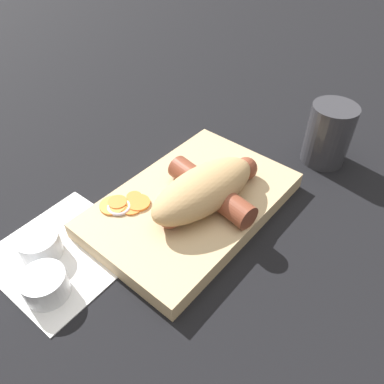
# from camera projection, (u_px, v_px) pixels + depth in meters

# --- Properties ---
(ground_plane) EXTENTS (3.00, 3.00, 0.00)m
(ground_plane) POSITION_uv_depth(u_px,v_px,m) (192.00, 210.00, 0.51)
(ground_plane) COLOR black
(food_tray) EXTENTS (0.27, 0.18, 0.02)m
(food_tray) POSITION_uv_depth(u_px,v_px,m) (192.00, 204.00, 0.50)
(food_tray) COLOR tan
(food_tray) RESTS_ON ground_plane
(bread_roll) EXTENTS (0.16, 0.09, 0.05)m
(bread_roll) POSITION_uv_depth(u_px,v_px,m) (206.00, 188.00, 0.47)
(bread_roll) COLOR tan
(bread_roll) RESTS_ON food_tray
(sausage) EXTENTS (0.16, 0.14, 0.03)m
(sausage) POSITION_uv_depth(u_px,v_px,m) (210.00, 190.00, 0.48)
(sausage) COLOR brown
(sausage) RESTS_ON food_tray
(pickled_veggies) EXTENTS (0.06, 0.06, 0.00)m
(pickled_veggies) POSITION_uv_depth(u_px,v_px,m) (124.00, 204.00, 0.48)
(pickled_veggies) COLOR orange
(pickled_veggies) RESTS_ON food_tray
(napkin) EXTENTS (0.16, 0.16, 0.00)m
(napkin) POSITION_uv_depth(u_px,v_px,m) (65.00, 252.00, 0.45)
(napkin) COLOR white
(napkin) RESTS_ON ground_plane
(condiment_cup_near) EXTENTS (0.05, 0.05, 0.03)m
(condiment_cup_near) POSITION_uv_depth(u_px,v_px,m) (40.00, 246.00, 0.44)
(condiment_cup_near) COLOR silver
(condiment_cup_near) RESTS_ON ground_plane
(condiment_cup_far) EXTENTS (0.05, 0.05, 0.03)m
(condiment_cup_far) POSITION_uv_depth(u_px,v_px,m) (46.00, 286.00, 0.40)
(condiment_cup_far) COLOR silver
(condiment_cup_far) RESTS_ON ground_plane
(drink_glass) EXTENTS (0.07, 0.07, 0.09)m
(drink_glass) POSITION_uv_depth(u_px,v_px,m) (329.00, 134.00, 0.56)
(drink_glass) COLOR #333338
(drink_glass) RESTS_ON ground_plane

